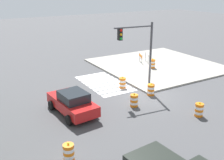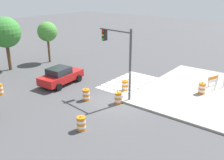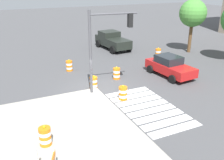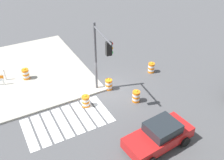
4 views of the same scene
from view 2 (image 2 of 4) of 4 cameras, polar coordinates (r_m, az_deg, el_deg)
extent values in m
plane|color=#474749|center=(19.67, 1.52, -4.97)|extent=(120.00, 120.00, 0.00)
cube|color=#9E998E|center=(22.47, 23.47, -3.22)|extent=(12.00, 12.00, 0.15)
cube|color=silver|center=(21.66, -0.17, -2.50)|extent=(0.60, 3.20, 0.02)
cube|color=silver|center=(22.21, 1.01, -1.91)|extent=(0.60, 3.20, 0.02)
cube|color=silver|center=(22.77, 2.14, -1.35)|extent=(0.60, 3.20, 0.02)
cube|color=silver|center=(23.35, 3.21, -0.81)|extent=(0.60, 3.20, 0.02)
cube|color=silver|center=(23.93, 4.24, -0.31)|extent=(0.60, 3.20, 0.02)
cube|color=silver|center=(24.53, 5.21, 0.18)|extent=(0.60, 3.20, 0.02)
cube|color=silver|center=(25.13, 6.13, 0.64)|extent=(0.60, 3.20, 0.02)
cube|color=silver|center=(25.74, 7.01, 1.08)|extent=(0.60, 3.20, 0.02)
cube|color=red|center=(23.50, -11.48, 0.68)|extent=(4.44, 2.20, 0.70)
cube|color=#1E2328|center=(23.13, -12.01, 2.03)|extent=(2.03, 1.76, 0.60)
cylinder|color=black|center=(25.16, -10.88, 1.18)|extent=(0.68, 0.30, 0.66)
cylinder|color=black|center=(23.94, -7.55, 0.39)|extent=(0.68, 0.30, 0.66)
cylinder|color=black|center=(23.40, -15.38, -0.64)|extent=(0.68, 0.30, 0.66)
cylinder|color=black|center=(22.09, -12.04, -1.60)|extent=(0.68, 0.30, 0.66)
cylinder|color=orange|center=(16.06, -6.98, -10.92)|extent=(0.56, 0.56, 0.18)
cylinder|color=white|center=(15.97, -7.01, -10.37)|extent=(0.56, 0.56, 0.18)
cylinder|color=orange|center=(15.88, -7.04, -9.81)|extent=(0.56, 0.56, 0.18)
cylinder|color=white|center=(15.79, -7.07, -9.24)|extent=(0.56, 0.56, 0.18)
cylinder|color=orange|center=(15.70, -7.09, -8.67)|extent=(0.56, 0.56, 0.18)
sphere|color=yellow|center=(15.63, -7.12, -8.19)|extent=(0.12, 0.12, 0.12)
cylinder|color=orange|center=(19.38, 1.40, -5.07)|extent=(0.56, 0.56, 0.18)
cylinder|color=white|center=(19.30, 1.41, -4.58)|extent=(0.56, 0.56, 0.18)
cylinder|color=orange|center=(19.23, 1.41, -4.10)|extent=(0.56, 0.56, 0.18)
cylinder|color=white|center=(19.16, 1.42, -3.60)|extent=(0.56, 0.56, 0.18)
cylinder|color=orange|center=(19.09, 1.42, -3.11)|extent=(0.56, 0.56, 0.18)
sphere|color=yellow|center=(19.03, 1.43, -2.69)|extent=(0.12, 0.12, 0.12)
cylinder|color=orange|center=(21.82, 2.97, -2.12)|extent=(0.56, 0.56, 0.18)
cylinder|color=white|center=(21.75, 2.98, -1.68)|extent=(0.56, 0.56, 0.18)
cylinder|color=orange|center=(21.68, 2.99, -1.24)|extent=(0.56, 0.56, 0.18)
cylinder|color=white|center=(21.62, 2.99, -0.80)|extent=(0.56, 0.56, 0.18)
cylinder|color=orange|center=(21.56, 3.00, -0.35)|extent=(0.56, 0.56, 0.18)
sphere|color=yellow|center=(21.50, 3.01, 0.02)|extent=(0.12, 0.12, 0.12)
cylinder|color=orange|center=(22.94, -24.14, -2.81)|extent=(0.56, 0.56, 0.18)
cylinder|color=white|center=(22.88, -24.20, -2.39)|extent=(0.56, 0.56, 0.18)
cylinder|color=orange|center=(20.03, -5.89, -4.30)|extent=(0.56, 0.56, 0.18)
cylinder|color=white|center=(19.96, -5.90, -3.83)|extent=(0.56, 0.56, 0.18)
cylinder|color=orange|center=(19.89, -5.92, -3.36)|extent=(0.56, 0.56, 0.18)
cylinder|color=white|center=(19.82, -5.94, -2.88)|extent=(0.56, 0.56, 0.18)
cylinder|color=orange|center=(19.75, -5.96, -2.40)|extent=(0.56, 0.56, 0.18)
sphere|color=yellow|center=(19.69, -5.98, -1.99)|extent=(0.12, 0.12, 0.12)
cylinder|color=orange|center=(22.03, 19.69, -2.68)|extent=(0.56, 0.56, 0.18)
cylinder|color=white|center=(21.97, 19.74, -2.25)|extent=(0.56, 0.56, 0.18)
cylinder|color=orange|center=(21.90, 19.80, -1.81)|extent=(0.56, 0.56, 0.18)
cylinder|color=white|center=(21.84, 19.85, -1.38)|extent=(0.56, 0.56, 0.18)
cylinder|color=orange|center=(21.78, 19.91, -0.94)|extent=(0.56, 0.56, 0.18)
sphere|color=yellow|center=(21.73, 19.95, -0.57)|extent=(0.12, 0.12, 0.12)
cube|color=silver|center=(23.54, 21.22, -0.36)|extent=(0.09, 0.09, 1.00)
cube|color=silver|center=(23.15, 22.54, -0.88)|extent=(0.09, 0.09, 1.00)
cube|color=silver|center=(24.38, 22.87, 0.09)|extent=(0.09, 0.09, 1.00)
cube|color=silver|center=(24.00, 24.16, -0.40)|extent=(0.09, 0.09, 1.00)
cube|color=orange|center=(23.89, 22.10, 0.45)|extent=(1.22, 0.53, 0.28)
cube|color=white|center=(23.98, 22.00, -0.23)|extent=(1.22, 0.53, 0.20)
cylinder|color=#4C4C51|center=(18.77, 4.17, 3.23)|extent=(0.18, 0.18, 5.50)
cylinder|color=#4C4C51|center=(19.27, 0.65, 11.20)|extent=(0.49, 3.19, 0.12)
cube|color=black|center=(20.12, -1.70, 10.27)|extent=(0.39, 0.32, 0.90)
sphere|color=red|center=(19.94, -2.11, 11.05)|extent=(0.20, 0.20, 0.20)
sphere|color=#F2A514|center=(19.99, -2.10, 10.20)|extent=(0.20, 0.20, 0.20)
sphere|color=green|center=(20.04, -2.09, 9.36)|extent=(0.20, 0.20, 0.20)
cylinder|color=brown|center=(29.17, -22.46, 4.97)|extent=(0.36, 0.36, 2.96)
sphere|color=#387F33|center=(28.67, -23.15, 9.97)|extent=(3.20, 3.20, 3.20)
cylinder|color=brown|center=(30.95, -14.18, 6.58)|extent=(0.26, 0.26, 2.85)
sphere|color=#478C38|center=(30.53, -14.54, 10.63)|extent=(2.29, 2.29, 2.29)
camera|label=1|loc=(23.16, -57.41, 11.05)|focal=43.16mm
camera|label=3|loc=(30.21, 30.46, 15.48)|focal=40.29mm
camera|label=4|loc=(33.51, -12.29, 25.95)|focal=40.64mm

